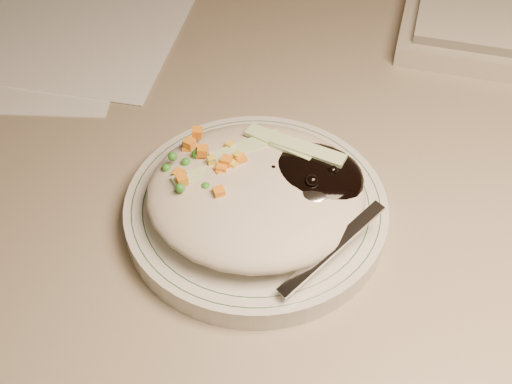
{
  "coord_description": "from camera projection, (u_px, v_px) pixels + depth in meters",
  "views": [
    {
      "loc": [
        -0.08,
        0.79,
        1.24
      ],
      "look_at": [
        -0.1,
        1.22,
        0.78
      ],
      "focal_mm": 50.0,
      "sensor_mm": 36.0,
      "label": 1
    }
  ],
  "objects": [
    {
      "name": "desk",
      "position": [
        342.0,
        226.0,
        0.91
      ],
      "size": [
        1.4,
        0.7,
        0.74
      ],
      "color": "gray",
      "rests_on": "ground"
    },
    {
      "name": "meal",
      "position": [
        261.0,
        188.0,
        0.62
      ],
      "size": [
        0.21,
        0.19,
        0.05
      ],
      "color": "#BAAE96",
      "rests_on": "plate"
    },
    {
      "name": "plate_rim",
      "position": [
        256.0,
        204.0,
        0.64
      ],
      "size": [
        0.23,
        0.23,
        0.0
      ],
      "color": "#144723",
      "rests_on": "plate"
    },
    {
      "name": "papers",
      "position": [
        23.0,
        43.0,
        0.84
      ],
      "size": [
        0.37,
        0.28,
        0.0
      ],
      "color": "white",
      "rests_on": "desk"
    },
    {
      "name": "plate",
      "position": [
        256.0,
        211.0,
        0.65
      ],
      "size": [
        0.24,
        0.24,
        0.02
      ],
      "primitive_type": "cylinder",
      "color": "silver",
      "rests_on": "desk"
    }
  ]
}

